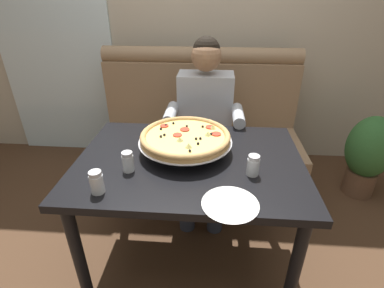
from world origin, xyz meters
name	(u,v)px	position (x,y,z in m)	size (l,w,h in m)	color
ground_plane	(190,257)	(0.00, 0.00, 0.00)	(16.00, 16.00, 0.00)	#4C3321
back_wall_with_window	(203,8)	(0.00, 1.47, 1.40)	(6.00, 0.12, 2.80)	#BCB29E
window_panel	(46,8)	(-1.38, 1.39, 1.40)	(1.10, 0.02, 2.80)	white
booth_bench	(198,140)	(0.00, 0.90, 0.40)	(1.67, 0.78, 1.13)	#937556
dining_table	(190,174)	(0.00, 0.00, 0.66)	(1.19, 0.86, 0.76)	black
diner_main	(205,119)	(0.06, 0.63, 0.71)	(0.54, 0.64, 1.27)	#2D3342
pizza	(185,137)	(-0.03, 0.08, 0.84)	(0.51, 0.51, 0.12)	silver
shaker_oregano	(97,184)	(-0.38, -0.32, 0.80)	(0.06, 0.06, 0.11)	white
shaker_pepper_flakes	(253,167)	(0.32, -0.12, 0.80)	(0.06, 0.06, 0.11)	white
shaker_parmesan	(128,163)	(-0.29, -0.14, 0.80)	(0.06, 0.06, 0.10)	white
plate_near_left	(230,203)	(0.20, -0.36, 0.77)	(0.24, 0.24, 0.02)	white
patio_chair	(108,83)	(-1.19, 2.11, 0.52)	(0.42, 0.43, 0.86)	black
potted_plant	(369,153)	(1.38, 0.80, 0.39)	(0.36, 0.36, 0.70)	brown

